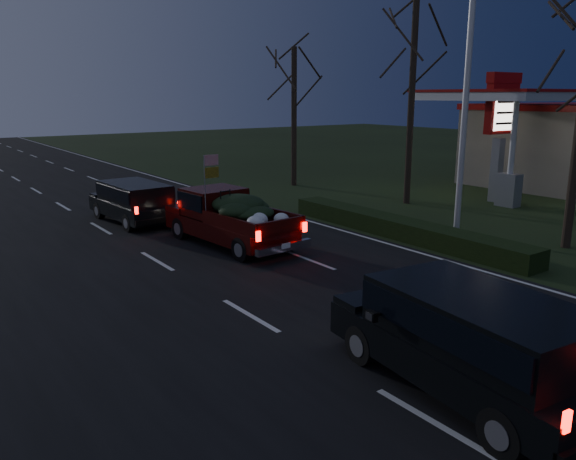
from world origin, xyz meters
TOP-DOWN VIEW (x-y plane):
  - ground at (0.00, 0.00)m, footprint 120.00×120.00m
  - road_asphalt at (0.00, 0.00)m, footprint 14.00×120.00m
  - hedge_row at (7.80, 3.00)m, footprint 1.00×10.00m
  - light_pole at (9.50, 2.00)m, footprint 0.50×0.90m
  - gas_price_pylon at (16.00, 4.99)m, footprint 2.00×0.41m
  - gas_station_building at (24.00, 6.00)m, footprint 10.00×7.00m
  - gas_canopy at (18.00, 6.00)m, footprint 7.10×6.10m
  - bare_tree_mid at (12.50, 7.00)m, footprint 3.60×3.60m
  - bare_tree_far at (11.50, 14.00)m, footprint 3.60×3.60m
  - pickup_truck at (2.66, 5.43)m, footprint 2.29×5.07m
  - lead_suv at (1.37, 10.23)m, footprint 1.99×4.33m
  - rear_suv at (1.13, -4.77)m, footprint 2.48×4.91m

SIDE VIEW (x-z plane):
  - ground at x=0.00m, z-range 0.00..0.00m
  - road_asphalt at x=0.00m, z-range 0.00..0.02m
  - hedge_row at x=7.80m, z-range 0.00..0.60m
  - lead_suv at x=1.37m, z-range 0.31..1.53m
  - pickup_truck at x=2.66m, z-range -0.32..2.26m
  - rear_suv at x=1.13m, z-range 0.35..1.70m
  - gas_station_building at x=24.00m, z-range 0.00..4.00m
  - gas_price_pylon at x=16.00m, z-range 0.98..6.56m
  - gas_canopy at x=18.00m, z-range 1.91..6.79m
  - bare_tree_far at x=11.50m, z-range 1.73..8.73m
  - light_pole at x=9.50m, z-range 0.90..10.06m
  - bare_tree_mid at x=12.50m, z-range 2.10..10.60m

